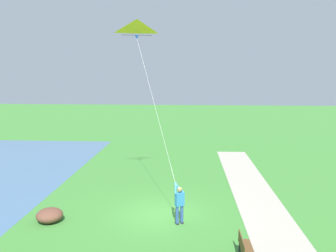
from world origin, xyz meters
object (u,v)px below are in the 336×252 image
Objects in this scene: park_bench_near_walkway at (245,247)px; lakeside_shrub at (50,215)px; person_kite_flyer at (179,202)px; flying_kite at (137,30)px.

lakeside_shrub is (8.47, -2.84, -0.19)m from park_bench_near_walkway.
flying_kite reaches higher than person_kite_flyer.
park_bench_near_walkway is (-2.49, 3.04, -0.54)m from person_kite_flyer.
person_kite_flyer reaches higher than park_bench_near_walkway.
park_bench_near_walkway is at bearing 161.45° from lakeside_shrub.
flying_kite is (2.42, -3.97, 8.05)m from person_kite_flyer.
park_bench_near_walkway is at bearing 124.99° from flying_kite.
person_kite_flyer is 6.03m from lakeside_shrub.
person_kite_flyer is at bearing -178.09° from lakeside_shrub.
lakeside_shrub is (5.98, 0.20, -0.73)m from person_kite_flyer.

